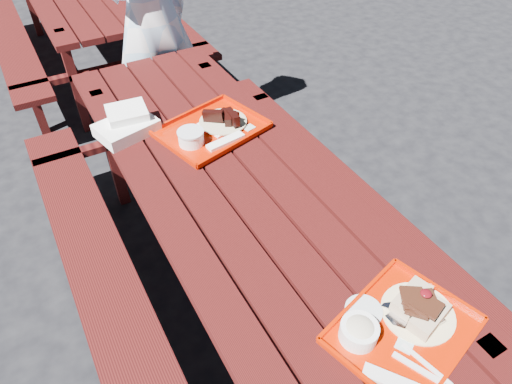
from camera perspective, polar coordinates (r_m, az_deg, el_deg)
ground at (r=2.35m, az=-1.84°, el=-12.76°), size 60.00×60.00×0.00m
picnic_table_near at (r=1.91m, az=-2.21°, el=-3.11°), size 1.41×2.40×0.75m
picnic_table_far at (r=4.27m, az=-21.28°, el=21.13°), size 1.41×2.40×0.75m
near_tray at (r=1.40m, az=17.38°, el=-15.34°), size 0.47×0.41×0.13m
far_tray at (r=2.04m, az=-5.62°, el=7.87°), size 0.51×0.45×0.07m
white_cloth at (r=2.11m, az=-15.85°, el=8.20°), size 0.28×0.24×0.10m
person at (r=2.90m, az=-12.95°, el=20.35°), size 0.76×0.64×1.77m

